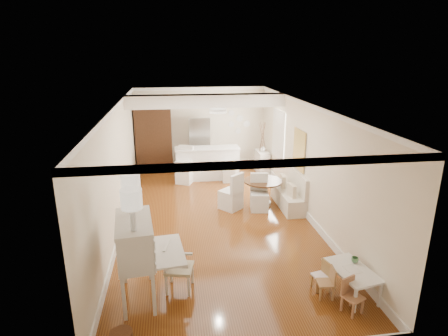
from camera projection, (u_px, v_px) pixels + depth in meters
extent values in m
plane|color=brown|center=(216.00, 219.00, 9.26)|extent=(9.00, 9.00, 0.00)
cube|color=white|center=(215.00, 105.00, 8.42)|extent=(4.50, 9.00, 0.04)
cube|color=#EEE2CA|center=(200.00, 128.00, 13.09)|extent=(4.50, 0.04, 2.80)
cube|color=#EEE2CA|center=(259.00, 270.00, 4.59)|extent=(4.50, 0.04, 2.80)
cube|color=#EEE2CA|center=(118.00, 169.00, 8.54)|extent=(0.04, 9.00, 2.80)
cube|color=#EEE2CA|center=(307.00, 161.00, 9.15)|extent=(0.04, 9.00, 2.80)
cube|color=white|center=(206.00, 101.00, 10.56)|extent=(4.50, 0.45, 0.36)
cube|color=tan|center=(299.00, 150.00, 9.57)|extent=(0.04, 0.84, 1.04)
cube|color=white|center=(279.00, 134.00, 11.37)|extent=(0.04, 1.10, 1.40)
cylinder|color=#381E11|center=(165.00, 116.00, 12.78)|extent=(0.30, 0.03, 0.30)
cylinder|color=white|center=(218.00, 111.00, 7.97)|extent=(0.36, 0.36, 0.08)
cube|color=silver|center=(136.00, 260.00, 6.08)|extent=(1.23, 1.25, 1.43)
cube|color=silver|center=(179.00, 267.00, 6.41)|extent=(0.58, 0.58, 0.85)
cube|color=silver|center=(351.00, 282.00, 6.32)|extent=(0.74, 1.04, 0.48)
cube|color=#A4784A|center=(325.00, 282.00, 6.23)|extent=(0.29, 0.29, 0.56)
cube|color=tan|center=(320.00, 275.00, 6.46)|extent=(0.30, 0.30, 0.52)
cube|color=#AD744F|center=(353.00, 296.00, 5.86)|extent=(0.37, 0.37, 0.58)
cube|color=silver|center=(288.00, 189.00, 9.85)|extent=(0.52, 1.60, 0.98)
cylinder|color=#4E2F19|center=(263.00, 193.00, 10.01)|extent=(1.20, 1.20, 0.69)
cube|color=white|center=(259.00, 193.00, 9.64)|extent=(0.51, 0.53, 0.95)
cube|color=white|center=(231.00, 191.00, 9.71)|extent=(0.68, 0.68, 1.00)
cube|color=white|center=(207.00, 163.00, 12.05)|extent=(2.05, 0.65, 1.03)
cube|color=white|center=(184.00, 165.00, 11.62)|extent=(0.61, 0.61, 1.16)
cube|color=silver|center=(228.00, 167.00, 11.78)|extent=(0.38, 0.38, 0.93)
cube|color=#381E11|center=(154.00, 138.00, 12.65)|extent=(1.20, 0.60, 2.30)
imported|color=silver|center=(210.00, 144.00, 12.95)|extent=(0.75, 0.65, 1.80)
cube|color=silver|center=(262.00, 162.00, 12.72)|extent=(0.39, 0.79, 0.74)
imported|color=#54905D|center=(355.00, 260.00, 6.45)|extent=(0.14, 0.14, 0.10)
imported|color=white|center=(263.00, 149.00, 12.60)|extent=(0.22, 0.22, 0.17)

